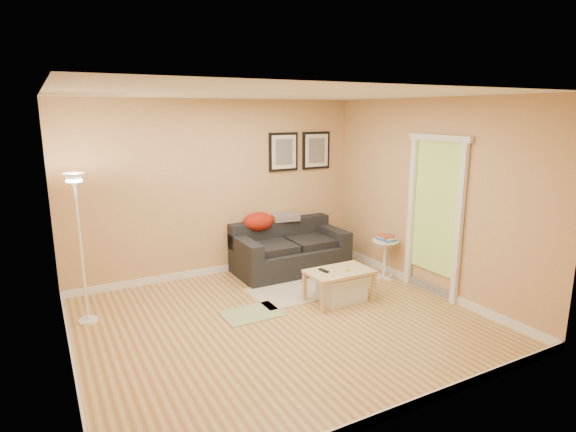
# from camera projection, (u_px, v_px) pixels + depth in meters

# --- Properties ---
(floor) EXTENTS (4.50, 4.50, 0.00)m
(floor) POSITION_uv_depth(u_px,v_px,m) (281.00, 322.00, 5.49)
(floor) COLOR tan
(floor) RESTS_ON ground
(ceiling) EXTENTS (4.50, 4.50, 0.00)m
(ceiling) POSITION_uv_depth(u_px,v_px,m) (281.00, 94.00, 4.92)
(ceiling) COLOR white
(ceiling) RESTS_ON wall_back
(wall_back) EXTENTS (4.50, 0.00, 4.50)m
(wall_back) POSITION_uv_depth(u_px,v_px,m) (219.00, 189.00, 6.92)
(wall_back) COLOR tan
(wall_back) RESTS_ON ground
(wall_front) EXTENTS (4.50, 0.00, 4.50)m
(wall_front) POSITION_uv_depth(u_px,v_px,m) (405.00, 264.00, 3.49)
(wall_front) COLOR tan
(wall_front) RESTS_ON ground
(wall_left) EXTENTS (0.00, 4.00, 4.00)m
(wall_left) POSITION_uv_depth(u_px,v_px,m) (58.00, 240.00, 4.16)
(wall_left) COLOR tan
(wall_left) RESTS_ON ground
(wall_right) EXTENTS (0.00, 4.00, 4.00)m
(wall_right) POSITION_uv_depth(u_px,v_px,m) (429.00, 197.00, 6.26)
(wall_right) COLOR tan
(wall_right) RESTS_ON ground
(baseboard_back) EXTENTS (4.50, 0.02, 0.10)m
(baseboard_back) POSITION_uv_depth(u_px,v_px,m) (221.00, 269.00, 7.19)
(baseboard_back) COLOR white
(baseboard_back) RESTS_ON ground
(baseboard_front) EXTENTS (4.50, 0.02, 0.10)m
(baseboard_front) POSITION_uv_depth(u_px,v_px,m) (396.00, 411.00, 3.78)
(baseboard_front) COLOR white
(baseboard_front) RESTS_ON ground
(baseboard_left) EXTENTS (0.02, 4.00, 0.10)m
(baseboard_left) POSITION_uv_depth(u_px,v_px,m) (73.00, 366.00, 4.44)
(baseboard_left) COLOR white
(baseboard_left) RESTS_ON ground
(baseboard_right) EXTENTS (0.02, 4.00, 0.10)m
(baseboard_right) POSITION_uv_depth(u_px,v_px,m) (423.00, 285.00, 6.52)
(baseboard_right) COLOR white
(baseboard_right) RESTS_ON ground
(sofa) EXTENTS (1.70, 0.90, 0.75)m
(sofa) POSITION_uv_depth(u_px,v_px,m) (290.00, 247.00, 7.17)
(sofa) COLOR black
(sofa) RESTS_ON ground
(red_throw) EXTENTS (0.48, 0.36, 0.28)m
(red_throw) POSITION_uv_depth(u_px,v_px,m) (258.00, 222.00, 7.15)
(red_throw) COLOR #AD2C10
(red_throw) RESTS_ON sofa
(plaid_throw) EXTENTS (0.45, 0.32, 0.10)m
(plaid_throw) POSITION_uv_depth(u_px,v_px,m) (285.00, 217.00, 7.40)
(plaid_throw) COLOR tan
(plaid_throw) RESTS_ON sofa
(framed_print_left) EXTENTS (0.50, 0.04, 0.60)m
(framed_print_left) POSITION_uv_depth(u_px,v_px,m) (283.00, 152.00, 7.29)
(framed_print_left) COLOR black
(framed_print_left) RESTS_ON wall_back
(framed_print_right) EXTENTS (0.50, 0.04, 0.60)m
(framed_print_right) POSITION_uv_depth(u_px,v_px,m) (316.00, 150.00, 7.57)
(framed_print_right) COLOR black
(framed_print_right) RESTS_ON wall_back
(area_rug) EXTENTS (1.25, 0.85, 0.01)m
(area_rug) POSITION_uv_depth(u_px,v_px,m) (297.00, 291.00, 6.42)
(area_rug) COLOR #BDB395
(area_rug) RESTS_ON ground
(green_runner) EXTENTS (0.70, 0.50, 0.01)m
(green_runner) POSITION_uv_depth(u_px,v_px,m) (252.00, 313.00, 5.70)
(green_runner) COLOR #668C4C
(green_runner) RESTS_ON ground
(coffee_table) EXTENTS (0.90, 0.62, 0.42)m
(coffee_table) POSITION_uv_depth(u_px,v_px,m) (339.00, 286.00, 6.05)
(coffee_table) COLOR #CFB47E
(coffee_table) RESTS_ON ground
(remote_control) EXTENTS (0.07, 0.17, 0.02)m
(remote_control) POSITION_uv_depth(u_px,v_px,m) (324.00, 271.00, 5.96)
(remote_control) COLOR black
(remote_control) RESTS_ON coffee_table
(tape_roll) EXTENTS (0.07, 0.07, 0.03)m
(tape_roll) POSITION_uv_depth(u_px,v_px,m) (347.00, 270.00, 5.98)
(tape_roll) COLOR yellow
(tape_roll) RESTS_ON coffee_table
(storage_bin) EXTENTS (0.57, 0.42, 0.35)m
(storage_bin) POSITION_uv_depth(u_px,v_px,m) (342.00, 287.00, 6.08)
(storage_bin) COLOR white
(storage_bin) RESTS_ON ground
(side_table) EXTENTS (0.38, 0.38, 0.58)m
(side_table) POSITION_uv_depth(u_px,v_px,m) (384.00, 259.00, 6.86)
(side_table) COLOR white
(side_table) RESTS_ON ground
(book_stack) EXTENTS (0.20, 0.26, 0.08)m
(book_stack) POSITION_uv_depth(u_px,v_px,m) (386.00, 238.00, 6.80)
(book_stack) COLOR #33619B
(book_stack) RESTS_ON side_table
(floor_lamp) EXTENTS (0.23, 0.23, 1.77)m
(floor_lamp) POSITION_uv_depth(u_px,v_px,m) (81.00, 254.00, 5.31)
(floor_lamp) COLOR white
(floor_lamp) RESTS_ON ground
(doorway) EXTENTS (0.12, 1.01, 2.13)m
(doorway) POSITION_uv_depth(u_px,v_px,m) (434.00, 219.00, 6.16)
(doorway) COLOR white
(doorway) RESTS_ON ground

